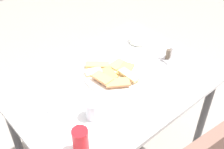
% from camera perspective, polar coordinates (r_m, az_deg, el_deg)
% --- Properties ---
extents(dining_table, '(1.08, 0.77, 0.75)m').
position_cam_1_polar(dining_table, '(1.56, 0.01, -3.82)').
color(dining_table, white).
rests_on(dining_table, ground_plane).
extents(pide_platter, '(0.30, 0.32, 0.04)m').
position_cam_1_polar(pide_platter, '(1.52, -0.05, 0.08)').
color(pide_platter, white).
rests_on(pide_platter, dining_table).
extents(salad_plate_greens, '(0.20, 0.20, 0.07)m').
position_cam_1_polar(salad_plate_greens, '(1.79, 5.29, 6.84)').
color(salad_plate_greens, white).
rests_on(salad_plate_greens, dining_table).
extents(soda_can, '(0.08, 0.08, 0.12)m').
position_cam_1_polar(soda_can, '(1.16, -6.34, -13.17)').
color(soda_can, red).
rests_on(soda_can, dining_table).
extents(drinking_glass, '(0.08, 0.08, 0.09)m').
position_cam_1_polar(drinking_glass, '(1.29, -3.76, -6.99)').
color(drinking_glass, silver).
rests_on(drinking_glass, dining_table).
extents(paper_napkin, '(0.15, 0.15, 0.00)m').
position_cam_1_polar(paper_napkin, '(1.40, -9.87, -5.53)').
color(paper_napkin, white).
rests_on(paper_napkin, dining_table).
extents(fork, '(0.16, 0.04, 0.00)m').
position_cam_1_polar(fork, '(1.41, -10.29, -5.02)').
color(fork, silver).
rests_on(fork, paper_napkin).
extents(spoon, '(0.18, 0.04, 0.00)m').
position_cam_1_polar(spoon, '(1.39, -9.48, -5.82)').
color(spoon, silver).
rests_on(spoon, paper_napkin).
extents(condiment_caddy, '(0.10, 0.10, 0.08)m').
position_cam_1_polar(condiment_caddy, '(1.67, 11.47, 3.71)').
color(condiment_caddy, '#B2B2B7').
rests_on(condiment_caddy, dining_table).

